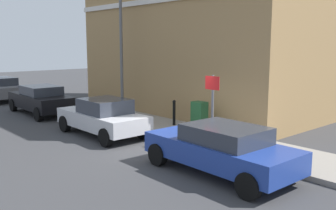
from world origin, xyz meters
name	(u,v)px	position (x,y,z in m)	size (l,w,h in m)	color
ground	(160,148)	(0.00, 0.00, 0.00)	(80.00, 80.00, 0.00)	#38383A
sidewalk	(111,114)	(2.01, 6.00, 0.07)	(2.39, 30.00, 0.15)	gray
corner_building	(205,17)	(6.53, 4.11, 4.79)	(6.76, 12.22, 9.59)	#9E7A4C
car_blue	(221,148)	(-0.41, -2.97, 0.71)	(1.95, 4.34, 1.33)	navy
car_silver	(103,117)	(-0.42, 2.84, 0.72)	(1.82, 4.10, 1.42)	#B7B7BC
car_black	(41,99)	(-0.31, 8.73, 0.75)	(1.93, 4.54, 1.43)	black
car_grey	(0,88)	(-0.26, 14.90, 0.75)	(1.90, 4.17, 1.44)	slate
utility_cabinet	(199,118)	(2.30, 0.39, 0.68)	(0.46, 0.61, 1.15)	#1E4C28
bollard_near_cabinet	(174,112)	(2.40, 1.91, 0.70)	(0.14, 0.14, 1.04)	black
bollard_far_kerb	(125,111)	(1.06, 3.45, 0.70)	(0.14, 0.14, 1.04)	black
street_sign	(212,99)	(1.24, -1.19, 1.66)	(0.08, 0.60, 2.30)	#59595B
lamppost	(121,47)	(2.31, 5.47, 3.30)	(0.20, 0.44, 5.72)	#59595B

